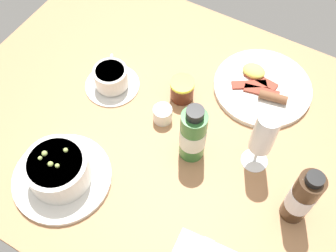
# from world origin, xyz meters

# --- Properties ---
(ground_plane) EXTENTS (1.10, 0.84, 0.03)m
(ground_plane) POSITION_xyz_m (0.00, 0.00, -0.01)
(ground_plane) COLOR #A8754C
(porridge_bowl) EXTENTS (0.22, 0.22, 0.09)m
(porridge_bowl) POSITION_xyz_m (-0.14, -0.24, 0.04)
(porridge_bowl) COLOR silver
(porridge_bowl) RESTS_ON ground_plane
(coffee_cup) EXTENTS (0.14, 0.14, 0.06)m
(coffee_cup) POSITION_xyz_m (-0.19, 0.03, 0.03)
(coffee_cup) COLOR silver
(coffee_cup) RESTS_ON ground_plane
(creamer_jug) EXTENTS (0.06, 0.05, 0.05)m
(creamer_jug) POSITION_xyz_m (-0.02, 0.01, 0.02)
(creamer_jug) COLOR silver
(creamer_jug) RESTS_ON ground_plane
(wine_glass) EXTENTS (0.06, 0.06, 0.18)m
(wine_glass) POSITION_xyz_m (0.22, 0.01, 0.12)
(wine_glass) COLOR white
(wine_glass) RESTS_ON ground_plane
(jam_jar) EXTENTS (0.06, 0.06, 0.06)m
(jam_jar) POSITION_xyz_m (-0.02, 0.09, 0.03)
(jam_jar) COLOR #4E2013
(jam_jar) RESTS_ON ground_plane
(sauce_bottle_green) EXTENTS (0.06, 0.06, 0.17)m
(sauce_bottle_green) POSITION_xyz_m (0.08, -0.04, 0.08)
(sauce_bottle_green) COLOR #337233
(sauce_bottle_green) RESTS_ON ground_plane
(sauce_bottle_brown) EXTENTS (0.05, 0.05, 0.18)m
(sauce_bottle_brown) POSITION_xyz_m (0.34, -0.06, 0.08)
(sauce_bottle_brown) COLOR #382314
(sauce_bottle_brown) RESTS_ON ground_plane
(breakfast_plate) EXTENTS (0.25, 0.25, 0.04)m
(breakfast_plate) POSITION_xyz_m (0.15, 0.22, 0.01)
(breakfast_plate) COLOR silver
(breakfast_plate) RESTS_ON ground_plane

